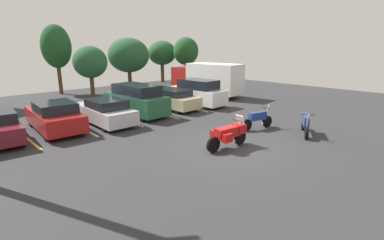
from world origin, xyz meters
name	(u,v)px	position (x,y,z in m)	size (l,w,h in m)	color
ground	(230,148)	(0.00, 0.00, -0.05)	(44.00, 44.00, 0.10)	#2D2D30
motorcycle_touring	(229,133)	(-0.15, -0.04, 0.65)	(2.29, 1.00, 1.37)	black
motorcycle_second	(305,123)	(4.15, -1.42, 0.57)	(1.97, 1.25, 1.23)	black
motorcycle_third	(258,119)	(3.24, 0.77, 0.54)	(2.06, 0.71, 1.27)	black
parking_stripes	(100,122)	(-2.27, 7.81, 0.00)	(18.33, 4.96, 0.01)	#EAE066
car_red	(55,117)	(-4.67, 7.93, 0.75)	(2.18, 4.76, 1.55)	maroon
car_silver	(105,111)	(-2.12, 7.44, 0.70)	(1.89, 4.74, 1.45)	#B7B7BC
car_green	(136,100)	(0.30, 7.92, 0.99)	(2.05, 4.81, 1.98)	#235638
car_champagne	(170,99)	(3.13, 7.95, 0.71)	(1.89, 4.72, 1.42)	#C1B289
car_white	(197,93)	(5.37, 7.58, 0.94)	(1.98, 4.80, 1.93)	white
box_truck	(207,79)	(8.90, 9.86, 1.53)	(2.99, 6.66, 2.86)	#A51E19
tree_center	(56,47)	(-0.16, 19.96, 4.26)	(2.59, 2.59, 6.21)	#4C3823
tree_right	(162,53)	(12.23, 20.60, 3.50)	(3.37, 3.37, 4.98)	#4C3823
tree_far_left	(186,51)	(13.01, 17.14, 3.75)	(2.85, 2.85, 5.32)	#4C3823
tree_center_right	(90,62)	(1.24, 16.31, 2.99)	(2.84, 2.84, 4.35)	#4C3823
tree_left	(129,55)	(7.12, 19.81, 3.37)	(4.35, 4.35, 5.21)	#4C3823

